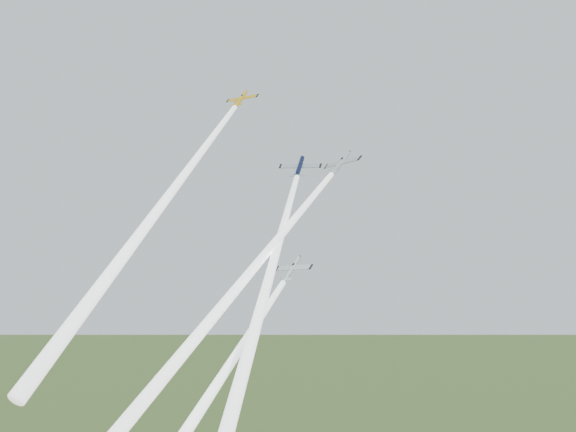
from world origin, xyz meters
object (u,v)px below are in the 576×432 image
at_px(plane_yellow, 241,99).
at_px(plane_silver_low, 292,269).
at_px(plane_silver_right, 341,163).
at_px(plane_navy, 300,167).

height_order(plane_yellow, plane_silver_low, plane_yellow).
distance_m(plane_silver_right, plane_silver_low, 21.62).
relative_size(plane_navy, plane_silver_low, 1.11).
relative_size(plane_yellow, plane_silver_low, 0.96).
relative_size(plane_silver_right, plane_silver_low, 1.15).
bearing_deg(plane_silver_low, plane_silver_right, 76.76).
bearing_deg(plane_navy, plane_silver_right, -23.68).
height_order(plane_yellow, plane_silver_right, plane_yellow).
bearing_deg(plane_yellow, plane_silver_low, -36.15).
bearing_deg(plane_navy, plane_yellow, 166.12).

